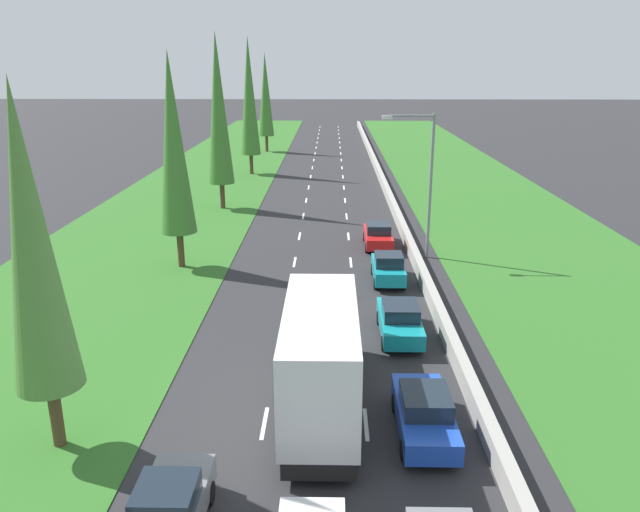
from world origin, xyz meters
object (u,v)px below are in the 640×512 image
(teal_sedan_right_lane, at_px, (400,320))
(poplar_tree_fourth, at_px, (249,97))
(white_box_truck_centre_lane, at_px, (321,353))
(blue_sedan_right_lane, at_px, (424,413))
(poplar_tree_fifth, at_px, (266,95))
(grey_hatchback_left_lane, at_px, (170,509))
(poplar_tree_second, at_px, (173,145))
(teal_hatchback_right_lane, at_px, (388,268))
(red_sedan_right_lane, at_px, (378,235))
(poplar_tree_nearest, at_px, (31,242))
(street_light_mast, at_px, (425,176))
(poplar_tree_third, at_px, (218,110))

(teal_sedan_right_lane, relative_size, poplar_tree_fourth, 0.31)
(teal_sedan_right_lane, xyz_separation_m, white_box_truck_centre_lane, (-3.44, -6.12, 1.37))
(blue_sedan_right_lane, relative_size, poplar_tree_fifth, 0.34)
(grey_hatchback_left_lane, relative_size, poplar_tree_fourth, 0.27)
(poplar_tree_second, distance_m, poplar_tree_fourth, 32.71)
(blue_sedan_right_lane, relative_size, teal_hatchback_right_lane, 1.15)
(teal_hatchback_right_lane, xyz_separation_m, red_sedan_right_lane, (-0.08, 7.01, -0.02))
(white_box_truck_centre_lane, distance_m, poplar_tree_nearest, 9.95)
(white_box_truck_centre_lane, distance_m, poplar_tree_fourth, 49.78)
(grey_hatchback_left_lane, distance_m, poplar_tree_fifth, 73.43)
(grey_hatchback_left_lane, bearing_deg, red_sedan_right_lane, 74.77)
(blue_sedan_right_lane, distance_m, street_light_mast, 20.40)
(blue_sedan_right_lane, height_order, teal_sedan_right_lane, same)
(red_sedan_right_lane, height_order, poplar_tree_third, poplar_tree_third)
(poplar_tree_nearest, height_order, poplar_tree_third, poplar_tree_third)
(white_box_truck_centre_lane, bearing_deg, red_sedan_right_lane, 80.35)
(poplar_tree_nearest, distance_m, poplar_tree_fourth, 51.07)
(blue_sedan_right_lane, distance_m, poplar_tree_second, 22.34)
(teal_hatchback_right_lane, bearing_deg, blue_sedan_right_lane, -90.39)
(teal_sedan_right_lane, xyz_separation_m, teal_hatchback_right_lane, (0.12, 7.33, 0.02))
(teal_sedan_right_lane, bearing_deg, teal_hatchback_right_lane, 89.10)
(teal_hatchback_right_lane, relative_size, poplar_tree_fourth, 0.27)
(grey_hatchback_left_lane, distance_m, red_sedan_right_lane, 27.77)
(blue_sedan_right_lane, distance_m, grey_hatchback_left_lane, 8.69)
(teal_sedan_right_lane, relative_size, white_box_truck_centre_lane, 0.48)
(red_sedan_right_lane, height_order, poplar_tree_fifth, poplar_tree_fifth)
(poplar_tree_nearest, bearing_deg, grey_hatchback_left_lane, -40.34)
(teal_sedan_right_lane, xyz_separation_m, poplar_tree_second, (-12.19, 9.83, 6.57))
(teal_sedan_right_lane, relative_size, teal_hatchback_right_lane, 1.15)
(white_box_truck_centre_lane, height_order, red_sedan_right_lane, white_box_truck_centre_lane)
(grey_hatchback_left_lane, bearing_deg, poplar_tree_second, 102.48)
(poplar_tree_nearest, bearing_deg, teal_hatchback_right_lane, 52.85)
(poplar_tree_second, height_order, poplar_tree_fifth, poplar_tree_fifth)
(teal_sedan_right_lane, relative_size, grey_hatchback_left_lane, 1.15)
(teal_sedan_right_lane, xyz_separation_m, poplar_tree_third, (-12.33, 25.53, 7.41))
(blue_sedan_right_lane, height_order, teal_hatchback_right_lane, teal_hatchback_right_lane)
(teal_hatchback_right_lane, relative_size, poplar_tree_fifth, 0.30)
(white_box_truck_centre_lane, bearing_deg, grey_hatchback_left_lane, -121.07)
(poplar_tree_third, bearing_deg, teal_hatchback_right_lane, -55.64)
(poplar_tree_third, xyz_separation_m, poplar_tree_fourth, (0.33, 17.00, 0.12))
(poplar_tree_second, bearing_deg, street_light_mast, 8.50)
(teal_sedan_right_lane, distance_m, poplar_tree_second, 16.98)
(poplar_tree_second, bearing_deg, white_box_truck_centre_lane, -61.25)
(poplar_tree_nearest, bearing_deg, poplar_tree_fifth, 90.19)
(white_box_truck_centre_lane, height_order, poplar_tree_nearest, poplar_tree_nearest)
(grey_hatchback_left_lane, relative_size, teal_hatchback_right_lane, 1.00)
(teal_hatchback_right_lane, xyz_separation_m, poplar_tree_second, (-12.31, 2.51, 6.55))
(blue_sedan_right_lane, xyz_separation_m, grey_hatchback_left_lane, (-7.27, -4.76, 0.02))
(poplar_tree_fifth, bearing_deg, poplar_tree_second, -90.09)
(teal_hatchback_right_lane, relative_size, poplar_tree_third, 0.27)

